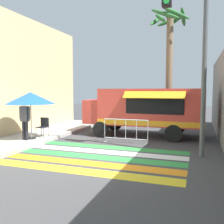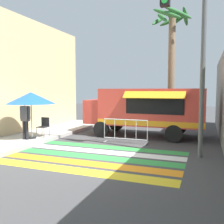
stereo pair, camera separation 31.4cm
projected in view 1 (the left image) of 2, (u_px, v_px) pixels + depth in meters
The scene contains 9 objects.
ground_plane at pixel (93, 156), 8.67m from camera, with size 60.00×60.00×0.00m, color #424244.
crosswalk_painted at pixel (91, 156), 8.57m from camera, with size 6.40×3.60×0.01m.
food_truck at pixel (143, 108), 12.39m from camera, with size 5.74×2.78×2.35m.
traffic_signal_pole at pixel (184, 27), 8.40m from camera, with size 3.81×0.29×6.62m.
patio_umbrella at pixel (31, 98), 10.78m from camera, with size 2.08×2.08×2.03m.
folding_chair at pixel (43, 125), 11.40m from camera, with size 0.43×0.43×0.87m.
vendor_person at pixel (25, 117), 10.60m from camera, with size 0.53×0.22×1.70m.
barricade_front at pixel (126, 131), 10.73m from camera, with size 1.96×0.44×1.04m.
palm_tree at pixel (169, 48), 14.82m from camera, with size 2.41×2.36×7.04m.
Camera 1 is at (3.42, -7.82, 2.28)m, focal length 40.00 mm.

